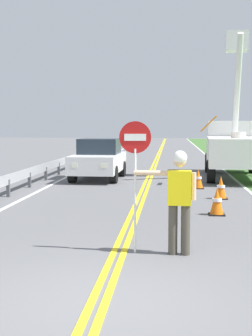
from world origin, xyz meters
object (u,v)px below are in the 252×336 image
(flagger_worker, at_px, (179,195))
(traffic_cone_tail, at_px, (198,179))
(utility_bucket_truck, at_px, (234,144))
(stop_sign_paddle, at_px, (135,157))
(traffic_cone_lead, at_px, (217,202))
(traffic_cone_mid, at_px, (221,188))
(oncoming_sedan_nearest, at_px, (99,159))

(flagger_worker, xyz_separation_m, traffic_cone_tail, (0.84, 8.85, -0.71))
(utility_bucket_truck, relative_size, traffic_cone_tail, 9.88)
(stop_sign_paddle, relative_size, traffic_cone_tail, 3.33)
(traffic_cone_lead, bearing_deg, flagger_worker, -105.07)
(stop_sign_paddle, relative_size, traffic_cone_lead, 3.33)
(utility_bucket_truck, distance_m, traffic_cone_tail, 4.62)
(stop_sign_paddle, height_order, traffic_cone_mid, stop_sign_paddle)
(traffic_cone_lead, bearing_deg, utility_bucket_truck, 80.26)
(traffic_cone_mid, bearing_deg, oncoming_sedan_nearest, 132.37)
(oncoming_sedan_nearest, xyz_separation_m, traffic_cone_tail, (3.99, -2.63, -0.50))
(flagger_worker, bearing_deg, oncoming_sedan_nearest, 105.32)
(oncoming_sedan_nearest, bearing_deg, traffic_cone_lead, -61.49)
(traffic_cone_lead, relative_size, traffic_cone_mid, 1.00)
(traffic_cone_tail, bearing_deg, stop_sign_paddle, -100.38)
(flagger_worker, bearing_deg, traffic_cone_lead, 74.93)
(traffic_cone_tail, bearing_deg, oncoming_sedan_nearest, 146.64)
(flagger_worker, height_order, stop_sign_paddle, stop_sign_paddle)
(flagger_worker, height_order, traffic_cone_tail, flagger_worker)
(traffic_cone_lead, height_order, traffic_cone_tail, same)
(utility_bucket_truck, height_order, oncoming_sedan_nearest, utility_bucket_truck)
(utility_bucket_truck, bearing_deg, traffic_cone_lead, -99.74)
(traffic_cone_mid, height_order, traffic_cone_tail, same)
(traffic_cone_mid, bearing_deg, traffic_cone_tail, 103.30)
(flagger_worker, height_order, traffic_cone_lead, flagger_worker)
(utility_bucket_truck, distance_m, traffic_cone_mid, 6.68)
(flagger_worker, distance_m, traffic_cone_mid, 6.68)
(oncoming_sedan_nearest, bearing_deg, traffic_cone_tail, -33.36)
(stop_sign_paddle, distance_m, traffic_cone_mid, 6.93)
(oncoming_sedan_nearest, bearing_deg, stop_sign_paddle, -78.25)
(flagger_worker, xyz_separation_m, utility_bucket_truck, (2.60, 12.98, 0.39))
(oncoming_sedan_nearest, relative_size, traffic_cone_lead, 5.93)
(utility_bucket_truck, bearing_deg, flagger_worker, -101.33)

